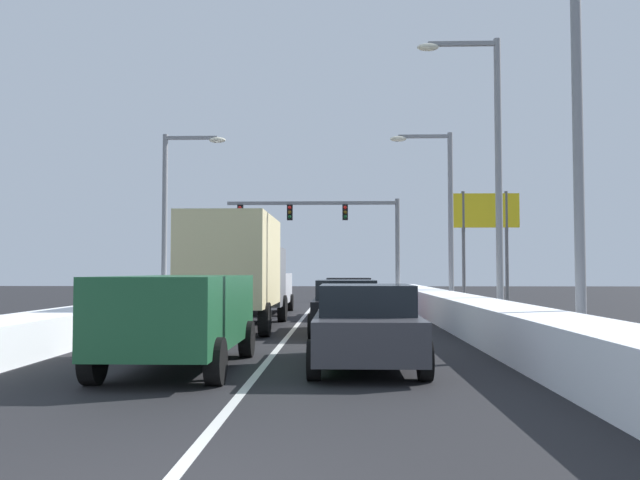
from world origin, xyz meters
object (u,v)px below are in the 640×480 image
Objects in this scene: sedan_maroon_right_lane_third at (348,297)px; street_lamp_right_near at (561,107)px; street_lamp_left_mid at (174,205)px; sedan_black_right_lane_second at (346,306)px; suv_green_center_lane_nearest at (181,312)px; suv_silver_center_lane_third at (265,289)px; box_truck_center_lane_second at (237,267)px; roadside_sign_right at (485,223)px; street_lamp_right_mid at (488,156)px; street_lamp_right_far at (442,204)px; traffic_light_gantry at (337,223)px; sedan_charcoal_right_lane_nearest at (366,325)px.

street_lamp_right_near is at bearing -69.55° from sedan_maroon_right_lane_third.
street_lamp_left_mid reaches higher than sedan_maroon_right_lane_third.
street_lamp_left_mid is (-7.14, 8.75, 3.78)m from sedan_black_right_lane_second.
suv_green_center_lane_nearest is 16.05m from suv_silver_center_lane_third.
street_lamp_right_near reaches higher than box_truck_center_lane_second.
sedan_black_right_lane_second is at bearing -117.97° from roadside_sign_right.
street_lamp_left_mid is at bearing 104.70° from suv_green_center_lane_nearest.
roadside_sign_right is (6.44, 5.62, 3.25)m from sedan_maroon_right_lane_third.
street_lamp_right_far is (-0.40, 7.14, -0.80)m from street_lamp_right_mid.
sedan_maroon_right_lane_third is 13.21m from street_lamp_right_near.
sedan_maroon_right_lane_third is 0.92× the size of suv_silver_center_lane_third.
traffic_light_gantry is 20.24m from street_lamp_right_mid.
sedan_black_right_lane_second is 7.98m from street_lamp_right_near.
traffic_light_gantry is at bearing 62.81° from street_lamp_left_mid.
street_lamp_right_mid is at bearing -40.97° from suv_silver_center_lane_third.
suv_silver_center_lane_third is at bearing 119.28° from street_lamp_right_near.
box_truck_center_lane_second is at bearing 114.40° from sedan_charcoal_right_lane_nearest.
sedan_charcoal_right_lane_nearest is 0.92× the size of suv_silver_center_lane_third.
box_truck_center_lane_second reaches higher than suv_silver_center_lane_third.
suv_silver_center_lane_third is 13.62m from traffic_light_gantry.
sedan_black_right_lane_second is 0.51× the size of street_lamp_right_near.
sedan_black_right_lane_second is 22.24m from traffic_light_gantry.
sedan_black_right_lane_second is at bearing -88.97° from traffic_light_gantry.
box_truck_center_lane_second reaches higher than sedan_maroon_right_lane_third.
sedan_maroon_right_lane_third is at bearing -138.93° from roadside_sign_right.
suv_green_center_lane_nearest is at bearing -113.57° from sedan_black_right_lane_second.
street_lamp_right_mid is (0.04, 7.14, 0.21)m from street_lamp_right_near.
sedan_maroon_right_lane_third is at bearing 110.45° from street_lamp_right_near.
street_lamp_right_near is at bearing -90.33° from street_lamp_right_mid.
traffic_light_gantry is at bearing 91.42° from sedan_charcoal_right_lane_nearest.
sedan_black_right_lane_second is at bearing -69.82° from suv_silver_center_lane_third.
suv_silver_center_lane_third is (-3.49, 2.32, 0.25)m from sedan_maroon_right_lane_third.
sedan_black_right_lane_second is 10.97m from street_lamp_right_far.
suv_silver_center_lane_third is (-3.35, 9.11, 0.25)m from sedan_black_right_lane_second.
street_lamp_right_mid is at bearing -45.86° from sedan_maroon_right_lane_third.
roadside_sign_right is at bearing 50.70° from street_lamp_right_far.
sedan_maroon_right_lane_third is 0.62× the size of box_truck_center_lane_second.
box_truck_center_lane_second is (-3.62, 7.98, 1.14)m from sedan_charcoal_right_lane_nearest.
sedan_black_right_lane_second is at bearing -50.79° from street_lamp_left_mid.
street_lamp_right_far is (4.53, -12.48, -0.11)m from traffic_light_gantry.
street_lamp_right_near is (4.35, -11.66, 4.44)m from sedan_maroon_right_lane_third.
roadside_sign_right is at bearing 41.07° from sedan_maroon_right_lane_third.
box_truck_center_lane_second is at bearing -131.96° from roadside_sign_right.
sedan_charcoal_right_lane_nearest is 8.84m from box_truck_center_lane_second.
sedan_black_right_lane_second is 0.42× the size of traffic_light_gantry.
roadside_sign_right is (9.61, 19.34, 3.00)m from suv_green_center_lane_nearest.
box_truck_center_lane_second is at bearing 157.11° from sedan_black_right_lane_second.
suv_green_center_lane_nearest is at bearing -174.07° from sedan_charcoal_right_lane_nearest.
sedan_charcoal_right_lane_nearest is at bearing -108.29° from roadside_sign_right.
sedan_charcoal_right_lane_nearest is at bearing -76.87° from suv_silver_center_lane_third.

